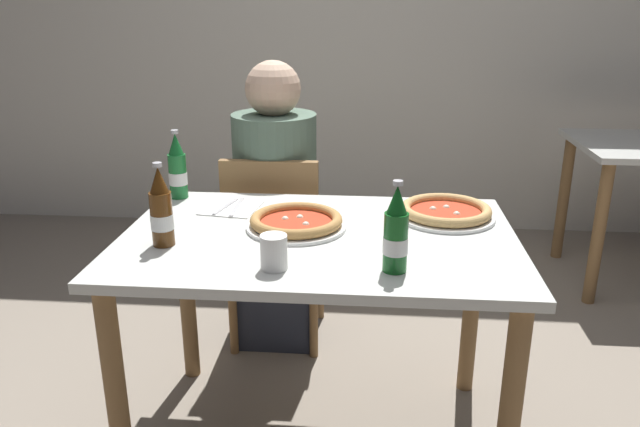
# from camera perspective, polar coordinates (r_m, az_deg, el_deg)

# --- Properties ---
(back_wall_tiled) EXTENTS (7.00, 0.10, 2.60)m
(back_wall_tiled) POSITION_cam_1_polar(r_m,az_deg,el_deg) (3.95, 2.79, 17.29)
(back_wall_tiled) COLOR silver
(back_wall_tiled) RESTS_ON ground_plane
(dining_table_main) EXTENTS (1.20, 0.80, 0.75)m
(dining_table_main) POSITION_cam_1_polar(r_m,az_deg,el_deg) (1.92, -0.13, -5.12)
(dining_table_main) COLOR silver
(dining_table_main) RESTS_ON ground_plane
(chair_behind_table) EXTENTS (0.40, 0.40, 0.85)m
(chair_behind_table) POSITION_cam_1_polar(r_m,az_deg,el_deg) (2.57, -4.20, -2.49)
(chair_behind_table) COLOR olive
(chair_behind_table) RESTS_ON ground_plane
(diner_seated) EXTENTS (0.34, 0.34, 1.21)m
(diner_seated) POSITION_cam_1_polar(r_m,az_deg,el_deg) (2.58, -4.09, 0.03)
(diner_seated) COLOR #2D3342
(diner_seated) RESTS_ON ground_plane
(pizza_margherita_near) EXTENTS (0.31, 0.31, 0.04)m
(pizza_margherita_near) POSITION_cam_1_polar(r_m,az_deg,el_deg) (1.92, -2.22, -0.79)
(pizza_margherita_near) COLOR white
(pizza_margherita_near) RESTS_ON dining_table_main
(pizza_marinara_far) EXTENTS (0.32, 0.32, 0.04)m
(pizza_marinara_far) POSITION_cam_1_polar(r_m,az_deg,el_deg) (2.05, 11.57, 0.16)
(pizza_marinara_far) COLOR white
(pizza_marinara_far) RESTS_ON dining_table_main
(beer_bottle_left) EXTENTS (0.07, 0.07, 0.25)m
(beer_bottle_left) POSITION_cam_1_polar(r_m,az_deg,el_deg) (1.60, 7.04, -1.88)
(beer_bottle_left) COLOR #14591E
(beer_bottle_left) RESTS_ON dining_table_main
(beer_bottle_center) EXTENTS (0.07, 0.07, 0.25)m
(beer_bottle_center) POSITION_cam_1_polar(r_m,az_deg,el_deg) (2.26, -13.07, 3.98)
(beer_bottle_center) COLOR #196B2D
(beer_bottle_center) RESTS_ON dining_table_main
(beer_bottle_right) EXTENTS (0.07, 0.07, 0.25)m
(beer_bottle_right) POSITION_cam_1_polar(r_m,az_deg,el_deg) (1.82, -14.49, 0.22)
(beer_bottle_right) COLOR #512D0F
(beer_bottle_right) RESTS_ON dining_table_main
(napkin_with_cutlery) EXTENTS (0.20, 0.20, 0.01)m
(napkin_with_cutlery) POSITION_cam_1_polar(r_m,az_deg,el_deg) (2.13, -8.23, 0.52)
(napkin_with_cutlery) COLOR white
(napkin_with_cutlery) RESTS_ON dining_table_main
(paper_cup) EXTENTS (0.07, 0.07, 0.09)m
(paper_cup) POSITION_cam_1_polar(r_m,az_deg,el_deg) (1.63, -4.30, -3.59)
(paper_cup) COLOR white
(paper_cup) RESTS_ON dining_table_main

